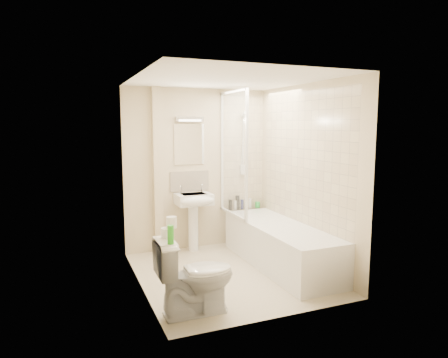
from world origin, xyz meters
name	(u,v)px	position (x,y,z in m)	size (l,w,h in m)	color
floor	(229,274)	(0.00, 0.00, 0.00)	(2.50, 2.50, 0.00)	beige
wall_back	(197,169)	(0.00, 1.25, 1.20)	(2.20, 0.02, 2.40)	beige
wall_left	(139,185)	(-1.10, 0.00, 1.20)	(0.02, 2.50, 2.40)	beige
wall_right	(305,175)	(1.10, 0.00, 1.20)	(0.02, 2.50, 2.40)	beige
ceiling	(229,79)	(0.00, 0.00, 2.40)	(2.20, 2.50, 0.02)	white
tile_back	(243,153)	(0.75, 1.24, 1.42)	(0.70, 0.01, 1.75)	beige
tile_right	(304,158)	(1.09, 0.03, 1.42)	(0.01, 2.10, 1.75)	beige
pipe_boxing	(157,172)	(-0.62, 1.19, 1.20)	(0.12, 0.12, 2.40)	beige
splashback	(190,181)	(-0.12, 1.24, 1.03)	(0.60, 0.01, 0.30)	beige
mirror	(189,144)	(-0.12, 1.24, 1.58)	(0.46, 0.01, 0.60)	white
strip_light	(189,119)	(-0.12, 1.22, 1.95)	(0.42, 0.07, 0.07)	silver
bathtub	(280,244)	(0.75, 0.03, 0.29)	(0.70, 2.10, 0.55)	white
shower_screen	(233,154)	(0.40, 0.80, 1.45)	(0.04, 0.92, 1.80)	white
shower_fixture	(244,146)	(0.75, 1.19, 1.55)	(0.10, 0.16, 0.99)	white
pedestal_sink	(194,206)	(-0.12, 1.01, 0.69)	(0.51, 0.47, 0.99)	white
bottle_black_a	(230,205)	(0.51, 1.16, 0.63)	(0.05, 0.05, 0.16)	black
bottle_white_a	(235,205)	(0.59, 1.16, 0.62)	(0.05, 0.05, 0.14)	silver
bottle_black_b	(237,202)	(0.63, 1.16, 0.66)	(0.06, 0.06, 0.22)	black
bottle_blue	(242,204)	(0.71, 1.16, 0.62)	(0.05, 0.05, 0.15)	navy
bottle_cream	(247,203)	(0.80, 1.16, 0.63)	(0.05, 0.05, 0.16)	#C6B399
bottle_white_b	(250,203)	(0.84, 1.16, 0.63)	(0.06, 0.06, 0.16)	silver
bottle_green	(258,205)	(0.99, 1.16, 0.60)	(0.07, 0.07, 0.09)	green
toilet	(195,275)	(-0.72, -0.85, 0.39)	(0.77, 0.44, 0.78)	white
toilet_roll_lower	(167,233)	(-0.98, -0.77, 0.83)	(0.12, 0.12, 0.09)	white
toilet_roll_upper	(172,222)	(-0.93, -0.78, 0.93)	(0.10, 0.10, 0.11)	white
green_bottle	(171,235)	(-1.00, -0.98, 0.87)	(0.06, 0.06, 0.17)	green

